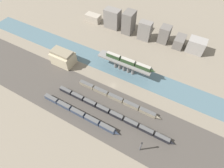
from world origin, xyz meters
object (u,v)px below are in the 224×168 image
train_yard_mid (111,113)px  signal_tower (141,146)px  warehouse_building (63,57)px  train_yard_far (117,99)px  train_yard_near (79,113)px  train_on_bridge (130,62)px

train_yard_mid → signal_tower: size_ratio=7.61×
warehouse_building → train_yard_far: bearing=-11.5°
train_yard_near → signal_tower: size_ratio=5.24×
train_yard_far → signal_tower: size_ratio=5.66×
warehouse_building → signal_tower: warehouse_building is taller
train_on_bridge → signal_tower: (35.28, -57.37, -6.10)m
warehouse_building → signal_tower: 99.81m
train_yard_mid → warehouse_building: warehouse_building is taller
train_yard_mid → train_on_bridge: bearing=98.7°
train_yard_near → train_yard_mid: size_ratio=0.69×
train_yard_near → signal_tower: (48.37, -2.05, 4.26)m
signal_tower → train_on_bridge: bearing=121.6°
train_yard_far → warehouse_building: 62.81m
train_on_bridge → warehouse_building: bearing=-162.2°
train_on_bridge → signal_tower: size_ratio=3.58×
train_on_bridge → train_yard_mid: train_on_bridge is taller
train_yard_near → train_yard_far: bearing=53.9°
train_yard_mid → train_yard_far: 13.15m
train_yard_near → warehouse_building: 57.32m
train_yard_near → warehouse_building: (-43.43, 37.13, 4.58)m
train_yard_mid → signal_tower: 31.95m
signal_tower → warehouse_building: bearing=156.9°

